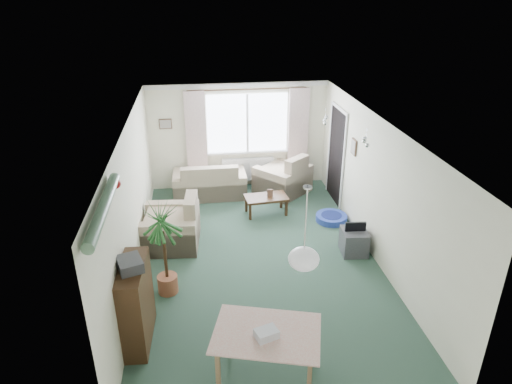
{
  "coord_description": "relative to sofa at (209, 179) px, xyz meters",
  "views": [
    {
      "loc": [
        -0.94,
        -6.6,
        4.36
      ],
      "look_at": [
        0.0,
        0.3,
        1.15
      ],
      "focal_mm": 32.0,
      "sensor_mm": 36.0,
      "label": 1
    }
  ],
  "objects": [
    {
      "name": "ground",
      "position": [
        0.71,
        -2.75,
        -0.4
      ],
      "size": [
        6.5,
        6.5,
        0.0
      ],
      "primitive_type": "plane",
      "color": "#294436"
    },
    {
      "name": "window",
      "position": [
        0.91,
        0.48,
        1.1
      ],
      "size": [
        1.8,
        0.03,
        1.3
      ],
      "primitive_type": "cube",
      "color": "white"
    },
    {
      "name": "curtain_rod",
      "position": [
        0.91,
        0.4,
        1.87
      ],
      "size": [
        2.6,
        0.03,
        0.03
      ],
      "primitive_type": "cube",
      "color": "black"
    },
    {
      "name": "curtain_left",
      "position": [
        -0.24,
        0.38,
        0.87
      ],
      "size": [
        0.45,
        0.08,
        2.0
      ],
      "primitive_type": "cube",
      "color": "beige"
    },
    {
      "name": "curtain_right",
      "position": [
        2.06,
        0.38,
        0.87
      ],
      "size": [
        0.45,
        0.08,
        2.0
      ],
      "primitive_type": "cube",
      "color": "beige"
    },
    {
      "name": "radiator",
      "position": [
        0.91,
        0.44,
        0.0
      ],
      "size": [
        1.2,
        0.1,
        0.55
      ],
      "primitive_type": "cube",
      "color": "white"
    },
    {
      "name": "doorway",
      "position": [
        2.7,
        -0.55,
        0.6
      ],
      "size": [
        0.03,
        0.95,
        2.0
      ],
      "primitive_type": "cube",
      "color": "black"
    },
    {
      "name": "pendant_lamp",
      "position": [
        0.91,
        -5.05,
        1.08
      ],
      "size": [
        0.36,
        0.36,
        0.36
      ],
      "primitive_type": "sphere",
      "color": "white"
    },
    {
      "name": "tinsel_garland",
      "position": [
        -1.21,
        -5.05,
        1.88
      ],
      "size": [
        1.6,
        1.6,
        0.12
      ],
      "primitive_type": "cylinder",
      "color": "#196626"
    },
    {
      "name": "bauble_cluster_a",
      "position": [
        2.01,
        -1.85,
        1.82
      ],
      "size": [
        0.2,
        0.2,
        0.2
      ],
      "primitive_type": "sphere",
      "color": "silver"
    },
    {
      "name": "bauble_cluster_b",
      "position": [
        2.31,
        -3.05,
        1.82
      ],
      "size": [
        0.2,
        0.2,
        0.2
      ],
      "primitive_type": "sphere",
      "color": "silver"
    },
    {
      "name": "wall_picture_back",
      "position": [
        -0.89,
        0.48,
        1.15
      ],
      "size": [
        0.28,
        0.03,
        0.22
      ],
      "primitive_type": "cube",
      "color": "brown"
    },
    {
      "name": "wall_picture_right",
      "position": [
        2.69,
        -1.55,
        1.15
      ],
      "size": [
        0.03,
        0.24,
        0.3
      ],
      "primitive_type": "cube",
      "color": "brown"
    },
    {
      "name": "sofa",
      "position": [
        0.0,
        0.0,
        0.0
      ],
      "size": [
        1.59,
        0.85,
        0.8
      ],
      "primitive_type": "cube",
      "rotation": [
        0.0,
        0.0,
        3.14
      ],
      "color": "beige",
      "rests_on": "ground"
    },
    {
      "name": "armchair_corner",
      "position": [
        1.65,
        -0.02,
        0.06
      ],
      "size": [
        1.41,
        1.41,
        0.92
      ],
      "primitive_type": "cube",
      "rotation": [
        0.0,
        0.0,
        3.86
      ],
      "color": "beige",
      "rests_on": "ground"
    },
    {
      "name": "armchair_left",
      "position": [
        -0.79,
        -2.0,
        0.07
      ],
      "size": [
        1.08,
        1.13,
        0.93
      ],
      "primitive_type": "cube",
      "rotation": [
        0.0,
        0.0,
        -1.66
      ],
      "color": "beige",
      "rests_on": "ground"
    },
    {
      "name": "coffee_table",
      "position": [
        1.11,
        -1.05,
        -0.21
      ],
      "size": [
        0.9,
        0.56,
        0.38
      ],
      "primitive_type": "cube",
      "rotation": [
        0.0,
        0.0,
        0.1
      ],
      "color": "black",
      "rests_on": "ground"
    },
    {
      "name": "photo_frame",
      "position": [
        1.19,
        -1.06,
        0.07
      ],
      "size": [
        0.12,
        0.05,
        0.16
      ],
      "primitive_type": "cube",
      "rotation": [
        0.0,
        0.0,
        -0.25
      ],
      "color": "brown",
      "rests_on": "coffee_table"
    },
    {
      "name": "bookshelf",
      "position": [
        -1.13,
        -4.44,
        0.18
      ],
      "size": [
        0.36,
        0.96,
        1.15
      ],
      "primitive_type": "cube",
      "rotation": [
        0.0,
        0.0,
        -0.05
      ],
      "color": "black",
      "rests_on": "ground"
    },
    {
      "name": "hifi_box",
      "position": [
        -1.13,
        -4.49,
        0.82
      ],
      "size": [
        0.38,
        0.42,
        0.14
      ],
      "primitive_type": "cube",
      "rotation": [
        0.0,
        0.0,
        0.33
      ],
      "color": "#38383D",
      "rests_on": "bookshelf"
    },
    {
      "name": "houseplant",
      "position": [
        -0.79,
        -3.45,
        0.37
      ],
      "size": [
        0.86,
        0.86,
        1.54
      ],
      "primitive_type": "cylinder",
      "rotation": [
        0.0,
        0.0,
        0.38
      ],
      "color": "#1E581F",
      "rests_on": "ground"
    },
    {
      "name": "dining_table",
      "position": [
        0.44,
        -5.35,
        -0.05
      ],
      "size": [
        1.28,
        1.03,
        0.7
      ],
      "primitive_type": "cube",
      "rotation": [
        0.0,
        0.0,
        -0.28
      ],
      "color": "#A47A59",
      "rests_on": "ground"
    },
    {
      "name": "gift_box",
      "position": [
        0.43,
        -5.42,
        0.36
      ],
      "size": [
        0.29,
        0.25,
        0.12
      ],
      "primitive_type": "cube",
      "rotation": [
        0.0,
        0.0,
        0.32
      ],
      "color": "silver",
      "rests_on": "dining_table"
    },
    {
      "name": "tv_cube",
      "position": [
        2.41,
        -2.74,
        -0.18
      ],
      "size": [
        0.47,
        0.51,
        0.43
      ],
      "primitive_type": "cube",
      "rotation": [
        0.0,
        0.0,
        -0.08
      ],
      "color": "#3E3E44",
      "rests_on": "ground"
    },
    {
      "name": "pet_bed",
      "position": [
        2.36,
        -1.55,
        -0.34
      ],
      "size": [
        0.8,
        0.8,
        0.12
      ],
      "primitive_type": "cylinder",
      "rotation": [
        0.0,
        0.0,
        -0.37
      ],
      "color": "navy",
      "rests_on": "ground"
    }
  ]
}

